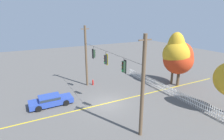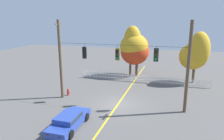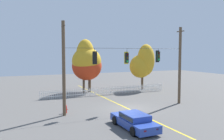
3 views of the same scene
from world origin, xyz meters
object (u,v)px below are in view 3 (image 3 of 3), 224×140
Objects in this scene: autumn_maple_mid at (88,65)px; autumn_maple_near_fence at (86,62)px; traffic_signal_northbound_primary at (94,58)px; autumn_oak_far_east at (143,63)px; traffic_signal_northbound_secondary at (127,58)px; parked_car at (134,120)px; traffic_signal_westbound_side at (158,56)px; fire_hydrant at (66,109)px.

autumn_maple_near_fence is at bearing -153.72° from autumn_maple_mid.
autumn_oak_far_east is (11.12, 9.79, -1.10)m from traffic_signal_northbound_primary.
traffic_signal_northbound_secondary is 0.20× the size of autumn_maple_near_fence.
autumn_maple_mid is at bearing 26.28° from autumn_maple_near_fence.
autumn_maple_mid is 17.34m from parked_car.
traffic_signal_westbound_side is 9.36m from parked_car.
traffic_signal_northbound_secondary is at bearing 0.33° from traffic_signal_northbound_primary.
fire_hydrant is at bearing 172.81° from traffic_signal_northbound_secondary.
fire_hydrant is at bearing -146.51° from autumn_oak_far_east.
autumn_maple_mid is at bearing 91.60° from traffic_signal_northbound_secondary.
fire_hydrant is at bearing 163.30° from traffic_signal_northbound_primary.
autumn_oak_far_east is (8.09, -1.51, 0.15)m from autumn_maple_mid.
autumn_maple_near_fence reaches higher than traffic_signal_northbound_secondary.
autumn_maple_near_fence is at bearing 76.22° from traffic_signal_northbound_primary.
autumn_oak_far_east is 18.72m from parked_car.
traffic_signal_northbound_primary is at bearing -179.84° from traffic_signal_westbound_side.
autumn_maple_mid reaches higher than traffic_signal_northbound_primary.
traffic_signal_northbound_secondary is at bearing -86.91° from autumn_maple_near_fence.
autumn_maple_near_fence is 9.60× the size of fire_hydrant.
traffic_signal_northbound_primary reaches higher than parked_car.
traffic_signal_westbound_side is (3.63, 0.00, 0.12)m from traffic_signal_northbound_secondary.
traffic_signal_northbound_secondary is 3.63m from traffic_signal_westbound_side.
traffic_signal_northbound_secondary is (3.34, 0.02, -0.03)m from traffic_signal_northbound_primary.
autumn_oak_far_east is 16.75m from fire_hydrant.
traffic_signal_northbound_primary is 0.22× the size of autumn_oak_far_east.
autumn_maple_mid is 7.86× the size of fire_hydrant.
autumn_maple_mid is (-3.94, 11.28, -1.34)m from traffic_signal_westbound_side.
autumn_maple_mid is (3.02, 11.30, -1.25)m from traffic_signal_northbound_primary.
traffic_signal_northbound_primary and traffic_signal_northbound_secondary have the same top height.
traffic_signal_northbound_secondary is 0.22× the size of autumn_oak_far_east.
fire_hydrant is (-2.53, 0.76, -4.68)m from traffic_signal_northbound_primary.
traffic_signal_northbound_secondary is 7.52m from fire_hydrant.
parked_car is (-10.08, -15.41, -3.35)m from autumn_oak_far_east.
traffic_signal_westbound_side is at bearing 0.16° from traffic_signal_northbound_primary.
traffic_signal_northbound_secondary is at bearing -88.40° from autumn_maple_mid.
traffic_signal_northbound_secondary is 11.35m from autumn_maple_mid.
autumn_maple_near_fence is at bearing 170.71° from autumn_oak_far_east.
autumn_maple_mid is at bearing 83.31° from parked_car.
traffic_signal_northbound_primary is at bearing 100.46° from parked_car.
traffic_signal_northbound_primary is at bearing -179.67° from traffic_signal_northbound_secondary.
traffic_signal_northbound_primary is 0.24× the size of autumn_maple_mid.
fire_hydrant is (-13.65, -9.03, -3.58)m from autumn_oak_far_east.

